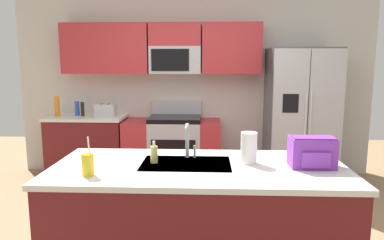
{
  "coord_description": "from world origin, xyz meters",
  "views": [
    {
      "loc": [
        0.21,
        -3.16,
        1.67
      ],
      "look_at": [
        0.04,
        0.6,
        1.05
      ],
      "focal_mm": 33.34,
      "sensor_mm": 36.0,
      "label": 1
    }
  ],
  "objects_px": {
    "bottle_orange": "(57,106)",
    "paper_towel_roll": "(249,148)",
    "sink_faucet": "(188,138)",
    "drink_cup_yellow": "(88,164)",
    "toaster": "(105,110)",
    "bottle_blue": "(77,108)",
    "range_oven": "(173,148)",
    "pepper_mill": "(83,109)",
    "backpack": "(312,152)",
    "soap_dispenser": "(154,154)",
    "refrigerator": "(300,116)"
  },
  "relations": [
    {
      "from": "bottle_orange",
      "to": "paper_towel_roll",
      "type": "height_order",
      "value": "bottle_orange"
    },
    {
      "from": "sink_faucet",
      "to": "drink_cup_yellow",
      "type": "distance_m",
      "value": 0.81
    },
    {
      "from": "toaster",
      "to": "bottle_blue",
      "type": "bearing_deg",
      "value": 168.0
    },
    {
      "from": "range_oven",
      "to": "pepper_mill",
      "type": "bearing_deg",
      "value": -179.89
    },
    {
      "from": "range_oven",
      "to": "backpack",
      "type": "xyz_separation_m",
      "value": [
        1.27,
        -2.39,
        0.57
      ]
    },
    {
      "from": "drink_cup_yellow",
      "to": "soap_dispenser",
      "type": "bearing_deg",
      "value": 39.35
    },
    {
      "from": "refrigerator",
      "to": "pepper_mill",
      "type": "xyz_separation_m",
      "value": [
        -3.06,
        0.07,
        0.08
      ]
    },
    {
      "from": "bottle_blue",
      "to": "soap_dispenser",
      "type": "distance_m",
      "value": 2.79
    },
    {
      "from": "bottle_orange",
      "to": "backpack",
      "type": "bearing_deg",
      "value": -38.88
    },
    {
      "from": "bottle_blue",
      "to": "drink_cup_yellow",
      "type": "relative_size",
      "value": 0.76
    },
    {
      "from": "toaster",
      "to": "refrigerator",
      "type": "bearing_deg",
      "value": -0.41
    },
    {
      "from": "range_oven",
      "to": "toaster",
      "type": "height_order",
      "value": "range_oven"
    },
    {
      "from": "bottle_orange",
      "to": "bottle_blue",
      "type": "height_order",
      "value": "bottle_orange"
    },
    {
      "from": "drink_cup_yellow",
      "to": "refrigerator",
      "type": "bearing_deg",
      "value": 51.13
    },
    {
      "from": "bottle_orange",
      "to": "backpack",
      "type": "distance_m",
      "value": 3.73
    },
    {
      "from": "bottle_orange",
      "to": "drink_cup_yellow",
      "type": "relative_size",
      "value": 1.04
    },
    {
      "from": "drink_cup_yellow",
      "to": "paper_towel_roll",
      "type": "bearing_deg",
      "value": 17.19
    },
    {
      "from": "refrigerator",
      "to": "sink_faucet",
      "type": "relative_size",
      "value": 6.56
    },
    {
      "from": "pepper_mill",
      "to": "soap_dispenser",
      "type": "height_order",
      "value": "pepper_mill"
    },
    {
      "from": "range_oven",
      "to": "toaster",
      "type": "xyz_separation_m",
      "value": [
        -0.94,
        -0.05,
        0.55
      ]
    },
    {
      "from": "toaster",
      "to": "bottle_blue",
      "type": "relative_size",
      "value": 1.35
    },
    {
      "from": "bottle_blue",
      "to": "sink_faucet",
      "type": "bearing_deg",
      "value": -52.44
    },
    {
      "from": "bottle_blue",
      "to": "soap_dispenser",
      "type": "relative_size",
      "value": 1.22
    },
    {
      "from": "bottle_blue",
      "to": "pepper_mill",
      "type": "bearing_deg",
      "value": -24.8
    },
    {
      "from": "bottle_orange",
      "to": "backpack",
      "type": "xyz_separation_m",
      "value": [
        2.9,
        -2.34,
        -0.03
      ]
    },
    {
      "from": "range_oven",
      "to": "bottle_orange",
      "type": "height_order",
      "value": "bottle_orange"
    },
    {
      "from": "pepper_mill",
      "to": "paper_towel_roll",
      "type": "distance_m",
      "value": 3.12
    },
    {
      "from": "pepper_mill",
      "to": "soap_dispenser",
      "type": "bearing_deg",
      "value": -59.42
    },
    {
      "from": "refrigerator",
      "to": "backpack",
      "type": "bearing_deg",
      "value": -102.28
    },
    {
      "from": "sink_faucet",
      "to": "soap_dispenser",
      "type": "height_order",
      "value": "sink_faucet"
    },
    {
      "from": "pepper_mill",
      "to": "bottle_blue",
      "type": "bearing_deg",
      "value": 155.2
    },
    {
      "from": "drink_cup_yellow",
      "to": "paper_towel_roll",
      "type": "xyz_separation_m",
      "value": [
        1.13,
        0.35,
        0.04
      ]
    },
    {
      "from": "drink_cup_yellow",
      "to": "toaster",
      "type": "bearing_deg",
      "value": 103.54
    },
    {
      "from": "bottle_orange",
      "to": "backpack",
      "type": "height_order",
      "value": "bottle_orange"
    },
    {
      "from": "refrigerator",
      "to": "pepper_mill",
      "type": "bearing_deg",
      "value": 178.7
    },
    {
      "from": "pepper_mill",
      "to": "backpack",
      "type": "relative_size",
      "value": 0.63
    },
    {
      "from": "toaster",
      "to": "bottle_blue",
      "type": "distance_m",
      "value": 0.45
    },
    {
      "from": "pepper_mill",
      "to": "sink_faucet",
      "type": "bearing_deg",
      "value": -53.43
    },
    {
      "from": "bottle_orange",
      "to": "range_oven",
      "type": "bearing_deg",
      "value": 1.79
    },
    {
      "from": "paper_towel_roll",
      "to": "soap_dispenser",
      "type": "bearing_deg",
      "value": -178.57
    },
    {
      "from": "pepper_mill",
      "to": "bottle_orange",
      "type": "relative_size",
      "value": 0.7
    },
    {
      "from": "soap_dispenser",
      "to": "backpack",
      "type": "distance_m",
      "value": 1.18
    },
    {
      "from": "range_oven",
      "to": "toaster",
      "type": "bearing_deg",
      "value": -176.81
    },
    {
      "from": "pepper_mill",
      "to": "bottle_blue",
      "type": "xyz_separation_m",
      "value": [
        -0.09,
        0.04,
        0.0
      ]
    },
    {
      "from": "sink_faucet",
      "to": "backpack",
      "type": "distance_m",
      "value": 0.95
    },
    {
      "from": "range_oven",
      "to": "toaster",
      "type": "distance_m",
      "value": 1.09
    },
    {
      "from": "toaster",
      "to": "sink_faucet",
      "type": "bearing_deg",
      "value": -59.1
    },
    {
      "from": "range_oven",
      "to": "pepper_mill",
      "type": "relative_size",
      "value": 6.79
    },
    {
      "from": "sink_faucet",
      "to": "backpack",
      "type": "bearing_deg",
      "value": -11.81
    },
    {
      "from": "refrigerator",
      "to": "paper_towel_roll",
      "type": "relative_size",
      "value": 7.71
    }
  ]
}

